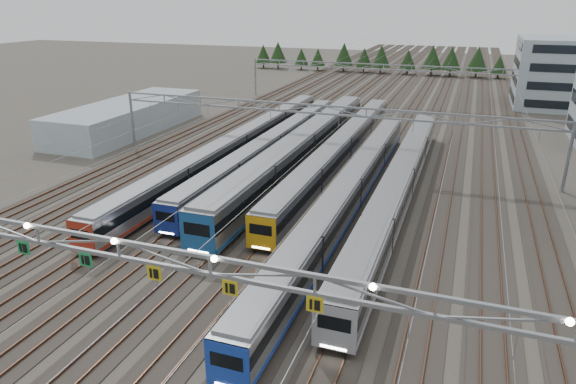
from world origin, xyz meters
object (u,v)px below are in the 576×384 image
(gantry_near, at_px, (117,253))
(west_shed, at_px, (128,117))
(train_c, at_px, (302,148))
(train_e, at_px, (348,192))
(gantry_mid, at_px, (321,117))
(train_a, at_px, (238,145))
(train_f, at_px, (400,182))
(gantry_far, at_px, (383,72))
(train_b, at_px, (272,146))
(train_d, at_px, (341,149))

(gantry_near, height_order, west_shed, gantry_near)
(train_c, height_order, train_e, train_c)
(gantry_mid, distance_m, west_shed, 35.57)
(train_a, bearing_deg, train_c, -0.47)
(train_c, bearing_deg, train_e, -54.55)
(train_f, bearing_deg, gantry_far, 101.82)
(train_f, bearing_deg, train_b, 153.26)
(gantry_near, bearing_deg, train_e, 75.84)
(train_f, bearing_deg, west_shed, 160.23)
(train_b, height_order, gantry_far, gantry_far)
(train_e, xyz_separation_m, gantry_near, (-6.80, -26.95, 5.15))
(train_f, bearing_deg, train_e, -135.51)
(gantry_mid, distance_m, gantry_far, 45.00)
(train_f, height_order, gantry_far, gantry_far)
(train_c, xyz_separation_m, gantry_mid, (2.25, 0.53, 4.06))
(train_e, height_order, train_f, train_f)
(train_e, xyz_separation_m, train_f, (4.50, 4.42, 0.10))
(gantry_far, xyz_separation_m, west_shed, (-34.49, -37.31, -4.10))
(gantry_mid, relative_size, gantry_far, 1.00)
(train_f, height_order, west_shed, west_shed)
(train_d, distance_m, train_f, 13.81)
(train_b, relative_size, train_e, 0.93)
(train_d, height_order, gantry_mid, gantry_mid)
(train_e, distance_m, train_f, 6.31)
(train_f, distance_m, gantry_near, 33.72)
(train_b, relative_size, train_f, 0.95)
(train_e, relative_size, train_f, 1.02)
(train_e, distance_m, gantry_far, 58.73)
(train_c, distance_m, train_e, 15.52)
(train_c, relative_size, train_d, 1.01)
(train_d, height_order, west_shed, west_shed)
(train_e, distance_m, gantry_mid, 15.45)
(west_shed, bearing_deg, train_f, -19.77)
(train_b, xyz_separation_m, gantry_near, (6.70, -40.44, 5.17))
(west_shed, bearing_deg, train_e, -26.83)
(train_a, xyz_separation_m, train_e, (18.00, -12.71, 0.04))
(gantry_near, xyz_separation_m, west_shed, (-34.44, 47.81, -4.80))
(train_e, xyz_separation_m, gantry_mid, (-6.75, 13.17, 4.45))
(train_a, xyz_separation_m, train_b, (4.50, 0.78, 0.02))
(train_b, xyz_separation_m, gantry_far, (6.75, 44.68, 4.47))
(train_b, distance_m, gantry_mid, 8.10)
(train_a, bearing_deg, gantry_mid, 2.32)
(west_shed, bearing_deg, gantry_far, 47.25)
(train_d, xyz_separation_m, west_shed, (-36.74, 5.96, 0.28))
(train_a, bearing_deg, train_f, -20.23)
(train_f, bearing_deg, gantry_mid, 142.13)
(train_c, distance_m, gantry_far, 45.76)
(train_a, xyz_separation_m, train_d, (13.50, 2.18, 0.11))
(train_a, height_order, train_e, train_e)
(train_e, bearing_deg, gantry_far, 96.62)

